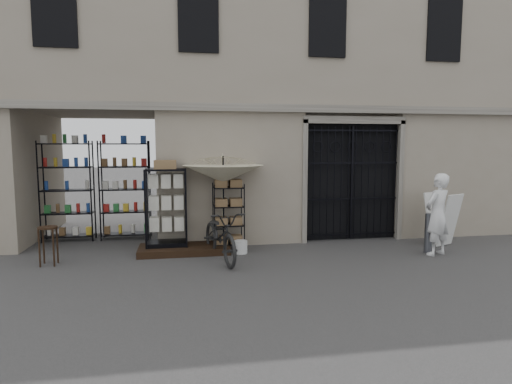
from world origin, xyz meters
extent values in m
plane|color=black|center=(0.00, 0.00, 0.00)|extent=(80.00, 80.00, 0.00)
cube|color=gray|center=(0.00, 4.00, 4.50)|extent=(14.00, 4.00, 9.00)
cube|color=black|center=(-4.50, 2.80, 1.50)|extent=(3.00, 1.70, 3.00)
cube|color=black|center=(-4.55, 3.30, 1.25)|extent=(2.70, 0.50, 2.50)
cube|color=black|center=(1.75, 2.28, 1.50)|extent=(2.50, 0.06, 3.00)
cube|color=black|center=(1.75, 2.12, 1.45)|extent=(0.05, 0.05, 2.80)
cube|color=black|center=(-2.40, 1.55, 0.07)|extent=(2.00, 0.90, 0.15)
cube|color=black|center=(-2.78, 1.66, 0.20)|extent=(0.94, 0.67, 0.10)
cube|color=silver|center=(-2.73, 1.40, 1.01)|extent=(0.79, 0.15, 1.61)
cube|color=silver|center=(-2.78, 1.66, 0.92)|extent=(0.78, 0.50, 1.34)
cube|color=olive|center=(-2.78, 1.66, 1.92)|extent=(0.53, 0.44, 0.19)
cube|color=black|center=(-1.39, 1.67, 0.76)|extent=(0.75, 0.60, 1.53)
cube|color=olive|center=(-1.39, 1.67, 0.72)|extent=(0.64, 0.49, 1.15)
cylinder|color=black|center=(-1.51, 1.60, 1.08)|extent=(0.04, 0.04, 2.15)
imported|color=beige|center=(-1.51, 1.60, 1.86)|extent=(1.91, 1.93, 1.45)
cylinder|color=silver|center=(-1.16, 1.28, 0.14)|extent=(0.31, 0.31, 0.28)
imported|color=black|center=(-1.66, 0.80, 0.00)|extent=(0.91, 1.18, 2.01)
cylinder|color=black|center=(-5.08, 1.01, 0.76)|extent=(0.41, 0.41, 0.04)
cube|color=black|center=(-5.08, 1.01, 0.38)|extent=(0.32, 0.32, 0.76)
cylinder|color=#595C64|center=(2.95, 0.59, 0.45)|extent=(0.17, 0.17, 0.89)
imported|color=white|center=(3.03, 0.42, 0.00)|extent=(1.32, 1.90, 0.43)
cube|color=silver|center=(3.75, 1.01, 0.64)|extent=(0.66, 0.50, 1.24)
cube|color=silver|center=(3.60, 1.37, 0.64)|extent=(0.66, 0.50, 1.24)
camera|label=1|loc=(-2.43, -7.94, 2.40)|focal=30.00mm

